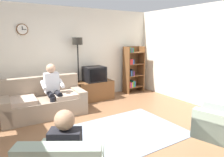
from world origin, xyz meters
TOP-DOWN VIEW (x-y plane):
  - ground_plane at (0.00, 0.00)m, footprint 12.00×12.00m
  - back_wall_assembly at (-0.00, 2.66)m, footprint 6.20×0.17m
  - right_wall at (2.86, 0.00)m, footprint 0.12×5.80m
  - couch at (-0.98, 1.79)m, footprint 1.93×0.95m
  - tv_stand at (0.63, 2.25)m, footprint 1.10×0.56m
  - tv at (0.63, 2.23)m, footprint 0.60×0.49m
  - bookshelf at (2.11, 2.32)m, footprint 0.68×0.36m
  - floor_lamp at (0.18, 2.35)m, footprint 0.28×0.28m
  - armchair_near_bookshelf at (1.59, -1.16)m, footprint 1.01×1.06m
  - area_rug at (0.17, -0.00)m, footprint 2.20×1.70m
  - person_on_couch at (-0.77, 1.68)m, footprint 0.52×0.55m
  - person_in_left_armchair at (-1.38, -1.01)m, footprint 0.61×0.64m

SIDE VIEW (x-z plane):
  - ground_plane at x=0.00m, z-range 0.00..0.00m
  - area_rug at x=0.17m, z-range 0.00..0.01m
  - tv_stand at x=0.63m, z-range 0.00..0.57m
  - armchair_near_bookshelf at x=1.59m, z-range -0.16..0.74m
  - couch at x=-0.98m, z-range -0.14..0.76m
  - person_in_left_armchair at x=-1.38m, z-range 0.04..1.16m
  - person_on_couch at x=-0.77m, z-range 0.08..1.32m
  - bookshelf at x=2.11m, z-range -0.01..1.54m
  - tv at x=0.63m, z-range 0.57..1.01m
  - right_wall at x=2.86m, z-range 0.00..2.70m
  - back_wall_assembly at x=0.00m, z-range 0.00..2.70m
  - floor_lamp at x=0.18m, z-range 0.53..2.38m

